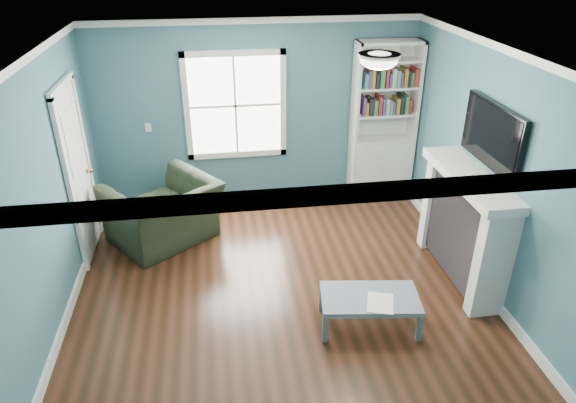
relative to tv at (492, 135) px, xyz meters
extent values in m
plane|color=black|center=(-2.20, -0.20, -1.72)|extent=(5.00, 5.00, 0.00)
plane|color=#386873|center=(-2.20, 2.30, -0.43)|extent=(4.50, 0.00, 4.50)
plane|color=#386873|center=(-2.20, -2.70, -0.43)|extent=(4.50, 0.00, 4.50)
plane|color=#386873|center=(-4.45, -0.20, -0.43)|extent=(0.00, 5.00, 5.00)
plane|color=#386873|center=(0.05, -0.20, -0.43)|extent=(0.00, 5.00, 5.00)
plane|color=white|center=(-2.20, -0.20, 0.88)|extent=(5.00, 5.00, 0.00)
cube|color=white|center=(-2.20, 2.28, -1.66)|extent=(4.50, 0.03, 0.12)
cube|color=white|center=(-4.44, -0.20, -1.66)|extent=(0.03, 5.00, 0.12)
cube|color=white|center=(0.03, -0.20, -1.66)|extent=(0.03, 5.00, 0.12)
cube|color=white|center=(-2.20, 2.28, 0.84)|extent=(4.50, 0.04, 0.08)
cube|color=white|center=(-2.20, -2.68, 0.84)|extent=(4.50, 0.04, 0.08)
cube|color=white|center=(-4.43, -0.20, 0.84)|extent=(0.04, 5.00, 0.08)
cube|color=white|center=(0.03, -0.20, 0.84)|extent=(0.04, 5.00, 0.08)
cube|color=white|center=(-2.50, 2.29, -0.27)|extent=(1.24, 0.01, 1.34)
cube|color=white|center=(-3.16, 2.28, -0.27)|extent=(0.08, 0.06, 1.50)
cube|color=white|center=(-1.84, 2.28, -0.27)|extent=(0.08, 0.06, 1.50)
cube|color=white|center=(-2.50, 2.28, -0.98)|extent=(1.40, 0.06, 0.08)
cube|color=white|center=(-2.50, 2.28, 0.44)|extent=(1.40, 0.06, 0.08)
cube|color=white|center=(-2.50, 2.28, -0.27)|extent=(1.24, 0.03, 0.03)
cube|color=white|center=(-2.50, 2.28, -0.27)|extent=(0.03, 0.03, 1.34)
cube|color=silver|center=(-0.43, 2.10, -1.27)|extent=(0.90, 0.35, 0.90)
cube|color=silver|center=(-0.86, 2.10, -0.12)|extent=(0.04, 0.35, 1.40)
cube|color=silver|center=(0.00, 2.10, -0.12)|extent=(0.04, 0.35, 1.40)
cube|color=silver|center=(-0.43, 2.26, -0.12)|extent=(0.90, 0.02, 1.40)
cube|color=silver|center=(-0.43, 2.10, 0.55)|extent=(0.90, 0.35, 0.04)
cube|color=silver|center=(-0.43, 2.10, -0.80)|extent=(0.84, 0.33, 0.03)
cube|color=silver|center=(-0.43, 2.10, -0.42)|extent=(0.84, 0.33, 0.03)
cube|color=silver|center=(-0.43, 2.10, -0.04)|extent=(0.84, 0.33, 0.03)
cube|color=silver|center=(-0.43, 2.10, 0.32)|extent=(0.84, 0.33, 0.03)
cube|color=#593366|center=(-0.43, 2.08, -0.30)|extent=(0.70, 0.25, 0.22)
cube|color=olive|center=(-0.43, 2.08, 0.08)|extent=(0.70, 0.25, 0.22)
cylinder|color=beige|center=(-0.43, 2.05, 0.46)|extent=(0.26, 0.06, 0.26)
cube|color=black|center=(-0.11, 0.00, -1.12)|extent=(0.30, 1.20, 1.10)
cube|color=black|center=(-0.13, 0.00, -1.32)|extent=(0.22, 0.65, 0.70)
cube|color=silver|center=(-0.13, -0.67, -1.12)|extent=(0.36, 0.16, 1.20)
cube|color=silver|center=(-0.13, 0.67, -1.12)|extent=(0.36, 0.16, 1.20)
cube|color=silver|center=(-0.15, 0.00, -0.47)|extent=(0.44, 1.58, 0.10)
cube|color=black|center=(0.00, 0.00, 0.00)|extent=(0.06, 1.10, 0.65)
cube|color=silver|center=(-4.43, 1.20, -0.70)|extent=(0.04, 0.80, 2.05)
cube|color=white|center=(-4.42, 0.75, -0.70)|extent=(0.05, 0.08, 2.13)
cube|color=white|center=(-4.42, 1.65, -0.70)|extent=(0.05, 0.08, 2.13)
cube|color=white|center=(-4.42, 1.20, 0.36)|extent=(0.05, 0.98, 0.08)
sphere|color=#BF8C3F|center=(-4.37, 1.50, -0.77)|extent=(0.07, 0.07, 0.07)
ellipsoid|color=white|center=(-1.30, -0.10, 0.82)|extent=(0.34, 0.34, 0.15)
cylinder|color=white|center=(-1.30, -0.10, 0.86)|extent=(0.38, 0.38, 0.03)
cube|color=white|center=(-3.70, 2.28, -0.52)|extent=(0.08, 0.01, 0.12)
imported|color=#212D1C|center=(-3.52, 1.29, -1.18)|extent=(1.47, 1.39, 1.08)
cube|color=#535D63|center=(-1.87, -0.85, -1.58)|extent=(0.06, 0.06, 0.30)
cube|color=#535D63|center=(-0.96, -0.98, -1.58)|extent=(0.06, 0.06, 0.30)
cube|color=#535D63|center=(-1.81, -0.38, -1.58)|extent=(0.06, 0.06, 0.30)
cube|color=#535D63|center=(-0.90, -0.51, -1.58)|extent=(0.06, 0.06, 0.30)
cube|color=slate|center=(-1.39, -0.68, -1.40)|extent=(1.03, 0.66, 0.05)
cube|color=white|center=(-1.32, -0.79, -1.37)|extent=(0.34, 0.38, 0.00)
camera|label=1|loc=(-2.79, -4.58, 1.83)|focal=32.00mm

